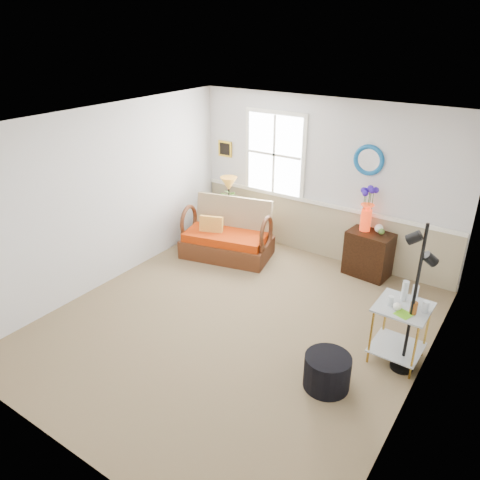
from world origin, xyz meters
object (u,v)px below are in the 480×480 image
Objects in this scene: cabinet at (368,254)px; ottoman at (327,372)px; lamp_stand at (228,223)px; floor_lamp at (414,301)px; side_table at (399,333)px; loveseat at (227,230)px.

ottoman is at bearing -72.96° from cabinet.
lamp_stand is 4.14m from floor_lamp.
floor_lamp is (1.12, -1.89, 0.55)m from cabinet.
cabinet is 0.97× the size of side_table.
loveseat reaches higher than cabinet.
ottoman is at bearing -118.88° from side_table.
loveseat is 2.33× the size of lamp_stand.
cabinet is (2.19, 0.69, -0.11)m from loveseat.
loveseat is 3.55m from floor_lamp.
floor_lamp is (3.70, -1.78, 0.59)m from lamp_stand.
floor_lamp reaches higher than cabinet.
cabinet is 2.70m from ottoman.
side_table reaches higher than cabinet.
loveseat reaches higher than lamp_stand.
lamp_stand is 4.00m from ottoman.
cabinet is (2.57, 0.11, 0.05)m from lamp_stand.
side_table is 1.46× the size of ottoman.
floor_lamp is at bearing 51.79° from ottoman.
loveseat reaches higher than side_table.
floor_lamp is 1.19m from ottoman.
loveseat is 2.30m from cabinet.
side_table is 0.56m from floor_lamp.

